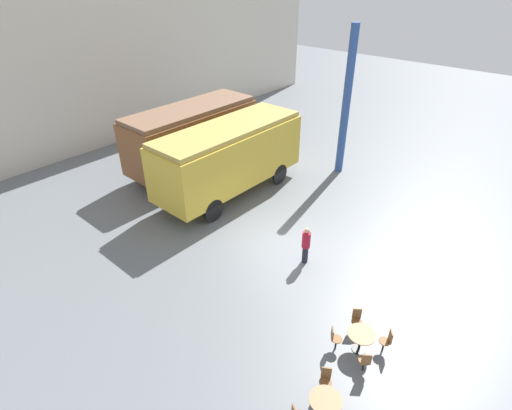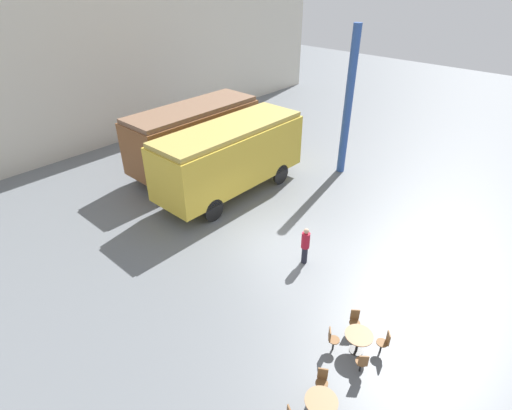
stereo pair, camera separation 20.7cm
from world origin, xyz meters
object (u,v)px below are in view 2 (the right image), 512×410
passenger_coach_vintage (230,154)px  cafe_table_mid (321,404)px  cafe_chair_0 (362,362)px  visitor_person (305,244)px  passenger_coach_wooden (194,134)px  cafe_table_near (359,338)px

passenger_coach_vintage → cafe_table_mid: size_ratio=9.39×
cafe_table_mid → cafe_chair_0: 1.96m
cafe_table_mid → cafe_chair_0: (1.96, -0.13, -0.10)m
visitor_person → cafe_table_mid: bearing=-140.2°
passenger_coach_wooden → cafe_table_near: (-5.22, -13.75, -1.57)m
cafe_chair_0 → passenger_coach_vintage: bearing=26.2°
cafe_table_mid → cafe_chair_0: size_ratio=1.01×
passenger_coach_wooden → visitor_person: passenger_coach_wooden is taller
cafe_table_mid → visitor_person: bearing=39.8°
passenger_coach_wooden → cafe_table_mid: size_ratio=8.90×
cafe_chair_0 → visitor_person: (3.07, 4.32, 0.39)m
cafe_table_near → cafe_chair_0: cafe_chair_0 is taller
passenger_coach_wooden → passenger_coach_vintage: passenger_coach_wooden is taller
visitor_person → passenger_coach_wooden: bearing=74.3°
passenger_coach_vintage → cafe_table_near: 11.25m
cafe_table_near → cafe_chair_0: size_ratio=1.01×
visitor_person → cafe_table_near: bearing=-122.4°
passenger_coach_wooden → cafe_chair_0: size_ratio=9.02×
cafe_table_near → visitor_person: 4.54m
cafe_table_mid → visitor_person: visitor_person is taller
passenger_coach_wooden → passenger_coach_vintage: bearing=-100.4°
passenger_coach_wooden → passenger_coach_vintage: (-0.66, -3.59, 0.04)m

